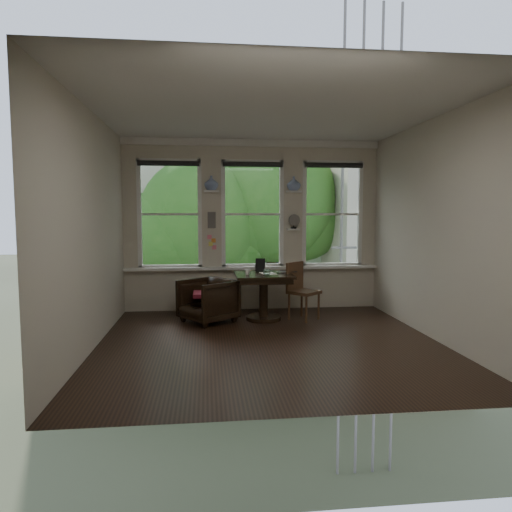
{
  "coord_description": "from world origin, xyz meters",
  "views": [
    {
      "loc": [
        -0.82,
        -5.86,
        1.7
      ],
      "look_at": [
        -0.08,
        0.9,
        1.08
      ],
      "focal_mm": 32.0,
      "sensor_mm": 36.0,
      "label": 1
    }
  ],
  "objects": [
    {
      "name": "drinking_glass",
      "position": [
        0.11,
        1.12,
        0.8
      ],
      "size": [
        0.13,
        0.13,
        0.09
      ],
      "primitive_type": "imported",
      "rotation": [
        0.0,
        0.0,
        -0.13
      ],
      "color": "white",
      "rests_on": "table"
    },
    {
      "name": "wall_back",
      "position": [
        0.0,
        2.25,
        1.5
      ],
      "size": [
        4.5,
        0.0,
        4.5
      ],
      "primitive_type": "plane",
      "rotation": [
        1.57,
        0.0,
        0.0
      ],
      "color": "beige",
      "rests_on": "ground"
    },
    {
      "name": "window_left",
      "position": [
        -1.45,
        2.25,
        1.7
      ],
      "size": [
        1.1,
        0.12,
        1.9
      ],
      "primitive_type": null,
      "color": "white",
      "rests_on": "ground"
    },
    {
      "name": "vase_right",
      "position": [
        0.72,
        2.15,
        2.24
      ],
      "size": [
        0.24,
        0.24,
        0.25
      ],
      "primitive_type": "imported",
      "color": "white",
      "rests_on": "shelf_right"
    },
    {
      "name": "tablet",
      "position": [
        0.06,
        1.61,
        0.86
      ],
      "size": [
        0.17,
        0.12,
        0.22
      ],
      "primitive_type": "cube",
      "rotation": [
        -0.26,
        0.0,
        -0.27
      ],
      "color": "black",
      "rests_on": "table"
    },
    {
      "name": "wall_left",
      "position": [
        -2.25,
        0.0,
        1.5
      ],
      "size": [
        0.0,
        4.5,
        4.5
      ],
      "primitive_type": "plane",
      "rotation": [
        1.57,
        0.0,
        1.57
      ],
      "color": "beige",
      "rests_on": "ground"
    },
    {
      "name": "desk_fan",
      "position": [
        0.72,
        2.13,
        1.53
      ],
      "size": [
        0.2,
        0.2,
        0.24
      ],
      "primitive_type": null,
      "color": "#59544F",
      "rests_on": "ground"
    },
    {
      "name": "vase_left",
      "position": [
        -0.72,
        2.15,
        2.24
      ],
      "size": [
        0.24,
        0.24,
        0.25
      ],
      "primitive_type": "imported",
      "color": "white",
      "rests_on": "shelf_left"
    },
    {
      "name": "ground",
      "position": [
        0.0,
        0.0,
        0.0
      ],
      "size": [
        4.5,
        4.5,
        0.0
      ],
      "primitive_type": "plane",
      "color": "black",
      "rests_on": "ground"
    },
    {
      "name": "intercom",
      "position": [
        -0.72,
        2.18,
        1.6
      ],
      "size": [
        0.14,
        0.06,
        0.28
      ],
      "primitive_type": "cube",
      "color": "#59544F",
      "rests_on": "ground"
    },
    {
      "name": "window_center",
      "position": [
        0.0,
        2.25,
        1.7
      ],
      "size": [
        1.1,
        0.12,
        1.9
      ],
      "primitive_type": null,
      "color": "white",
      "rests_on": "ground"
    },
    {
      "name": "shelf_right",
      "position": [
        0.72,
        2.15,
        2.1
      ],
      "size": [
        0.26,
        0.16,
        0.03
      ],
      "primitive_type": "cube",
      "color": "white",
      "rests_on": "ground"
    },
    {
      "name": "papers",
      "position": [
        0.16,
        1.35,
        0.75
      ],
      "size": [
        0.27,
        0.33,
        0.0
      ],
      "primitive_type": "cube",
      "rotation": [
        0.0,
        0.0,
        0.16
      ],
      "color": "silver",
      "rests_on": "table"
    },
    {
      "name": "cushion_red",
      "position": [
        -0.81,
        1.26,
        0.45
      ],
      "size": [
        0.45,
        0.45,
        0.06
      ],
      "primitive_type": "cube",
      "color": "maroon",
      "rests_on": "armchair_left"
    },
    {
      "name": "wall_right",
      "position": [
        2.25,
        0.0,
        1.5
      ],
      "size": [
        0.0,
        4.5,
        4.5
      ],
      "primitive_type": "plane",
      "rotation": [
        1.57,
        0.0,
        -1.57
      ],
      "color": "beige",
      "rests_on": "ground"
    },
    {
      "name": "shelf_left",
      "position": [
        -0.72,
        2.15,
        2.1
      ],
      "size": [
        0.26,
        0.16,
        0.03
      ],
      "primitive_type": "cube",
      "color": "white",
      "rests_on": "ground"
    },
    {
      "name": "laptop",
      "position": [
        0.46,
        1.33,
        0.76
      ],
      "size": [
        0.38,
        0.29,
        0.03
      ],
      "primitive_type": "imported",
      "rotation": [
        0.0,
        0.0,
        -0.25
      ],
      "color": "black",
      "rests_on": "table"
    },
    {
      "name": "side_chair_right",
      "position": [
        0.74,
        1.27,
        0.46
      ],
      "size": [
        0.59,
        0.59,
        0.92
      ],
      "primitive_type": null,
      "rotation": [
        0.0,
        0.0,
        0.73
      ],
      "color": "#432F18",
      "rests_on": "ground"
    },
    {
      "name": "ceiling",
      "position": [
        0.0,
        0.0,
        3.0
      ],
      "size": [
        4.5,
        4.5,
        0.0
      ],
      "primitive_type": "plane",
      "rotation": [
        3.14,
        0.0,
        0.0
      ],
      "color": "silver",
      "rests_on": "ground"
    },
    {
      "name": "sticky_notes",
      "position": [
        -0.72,
        2.19,
        1.25
      ],
      "size": [
        0.16,
        0.01,
        0.24
      ],
      "primitive_type": null,
      "color": "pink",
      "rests_on": "ground"
    },
    {
      "name": "window_right",
      "position": [
        1.45,
        2.25,
        1.7
      ],
      "size": [
        1.1,
        0.12,
        1.9
      ],
      "primitive_type": null,
      "color": "white",
      "rests_on": "ground"
    },
    {
      "name": "wall_front",
      "position": [
        0.0,
        -2.25,
        1.5
      ],
      "size": [
        4.5,
        0.0,
        4.5
      ],
      "primitive_type": "plane",
      "rotation": [
        -1.57,
        0.0,
        0.0
      ],
      "color": "beige",
      "rests_on": "ground"
    },
    {
      "name": "armchair_left",
      "position": [
        -0.81,
        1.26,
        0.34
      ],
      "size": [
        1.05,
        1.04,
        0.69
      ],
      "primitive_type": "imported",
      "rotation": [
        0.0,
        0.0,
        -0.93
      ],
      "color": "black",
      "rests_on": "ground"
    },
    {
      "name": "mug",
      "position": [
        -0.18,
        1.24,
        0.79
      ],
      "size": [
        0.1,
        0.1,
        0.09
      ],
      "primitive_type": "imported",
      "rotation": [
        0.0,
        0.0,
        0.14
      ],
      "color": "white",
      "rests_on": "table"
    },
    {
      "name": "table",
      "position": [
        0.09,
        1.33,
        0.38
      ],
      "size": [
        0.9,
        0.9,
        0.75
      ],
      "primitive_type": null,
      "color": "black",
      "rests_on": "ground"
    }
  ]
}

